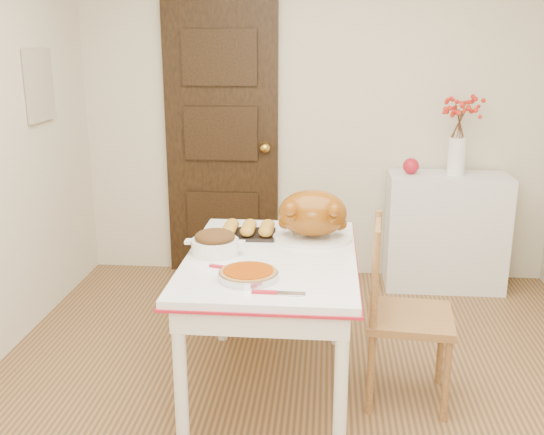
# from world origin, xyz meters

# --- Properties ---
(floor) EXTENTS (3.50, 4.00, 0.00)m
(floor) POSITION_xyz_m (0.00, 0.00, 0.00)
(floor) COLOR #51351D
(floor) RESTS_ON ground
(wall_back) EXTENTS (3.50, 0.00, 2.50)m
(wall_back) POSITION_xyz_m (0.00, 2.00, 1.25)
(wall_back) COLOR beige
(wall_back) RESTS_ON ground
(door_back) EXTENTS (0.85, 0.06, 2.06)m
(door_back) POSITION_xyz_m (-0.70, 1.97, 1.03)
(door_back) COLOR black
(door_back) RESTS_ON ground
(photo_board) EXTENTS (0.03, 0.35, 0.45)m
(photo_board) POSITION_xyz_m (-1.73, 1.20, 1.50)
(photo_board) COLOR beige
(photo_board) RESTS_ON ground
(sideboard) EXTENTS (0.85, 0.38, 0.85)m
(sideboard) POSITION_xyz_m (0.97, 1.78, 0.42)
(sideboard) COLOR silver
(sideboard) RESTS_ON floor
(kitchen_table) EXTENTS (0.86, 1.25, 0.75)m
(kitchen_table) POSITION_xyz_m (-0.17, 0.23, 0.37)
(kitchen_table) COLOR white
(kitchen_table) RESTS_ON floor
(chair_oak) EXTENTS (0.45, 0.45, 0.94)m
(chair_oak) POSITION_xyz_m (0.53, 0.21, 0.47)
(chair_oak) COLOR olive
(chair_oak) RESTS_ON floor
(berry_vase) EXTENTS (0.28, 0.28, 0.55)m
(berry_vase) POSITION_xyz_m (1.01, 1.78, 1.12)
(berry_vase) COLOR white
(berry_vase) RESTS_ON sideboard
(apple) EXTENTS (0.11, 0.11, 0.11)m
(apple) POSITION_xyz_m (0.69, 1.78, 0.91)
(apple) COLOR #AD1423
(apple) RESTS_ON sideboard
(turkey_platter) EXTENTS (0.45, 0.38, 0.27)m
(turkey_platter) POSITION_xyz_m (0.03, 0.49, 0.88)
(turkey_platter) COLOR #94480C
(turkey_platter) RESTS_ON kitchen_table
(pumpkin_pie) EXTENTS (0.35, 0.35, 0.06)m
(pumpkin_pie) POSITION_xyz_m (-0.24, -0.10, 0.78)
(pumpkin_pie) COLOR #913503
(pumpkin_pie) RESTS_ON kitchen_table
(stuffing_dish) EXTENTS (0.36, 0.32, 0.12)m
(stuffing_dish) POSITION_xyz_m (-0.45, 0.23, 0.81)
(stuffing_dish) COLOR #4B2B11
(stuffing_dish) RESTS_ON kitchen_table
(rolls_tray) EXTENTS (0.29, 0.23, 0.08)m
(rolls_tray) POSITION_xyz_m (-0.32, 0.54, 0.79)
(rolls_tray) COLOR #AC7A25
(rolls_tray) RESTS_ON kitchen_table
(pie_server) EXTENTS (0.23, 0.07, 0.01)m
(pie_server) POSITION_xyz_m (-0.09, -0.26, 0.76)
(pie_server) COLOR silver
(pie_server) RESTS_ON kitchen_table
(carving_knife) EXTENTS (0.26, 0.13, 0.01)m
(carving_knife) POSITION_xyz_m (-0.32, 0.01, 0.76)
(carving_knife) COLOR silver
(carving_knife) RESTS_ON kitchen_table
(drinking_glass) EXTENTS (0.06, 0.06, 0.10)m
(drinking_glass) POSITION_xyz_m (-0.09, 0.71, 0.80)
(drinking_glass) COLOR white
(drinking_glass) RESTS_ON kitchen_table
(shaker_pair) EXTENTS (0.10, 0.06, 0.10)m
(shaker_pair) POSITION_xyz_m (0.13, 0.67, 0.80)
(shaker_pair) COLOR white
(shaker_pair) RESTS_ON kitchen_table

